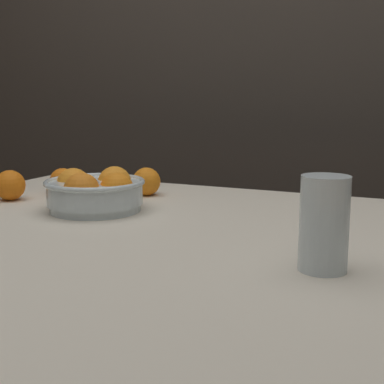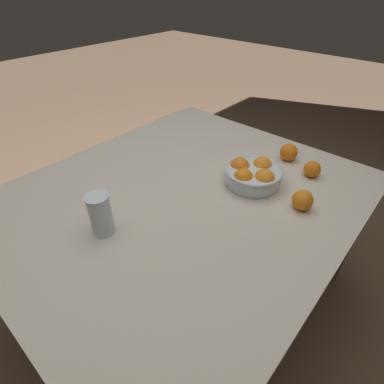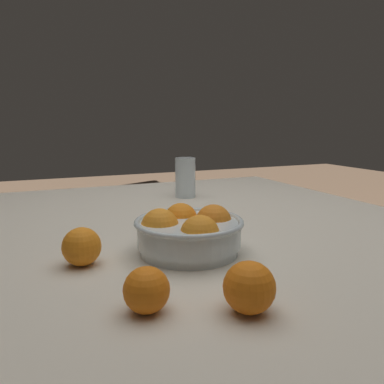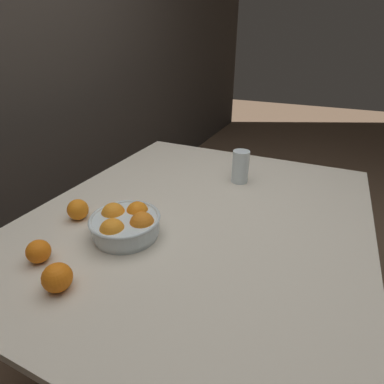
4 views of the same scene
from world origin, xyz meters
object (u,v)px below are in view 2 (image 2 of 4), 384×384
Objects in this scene: fruit_bowl at (253,174)px; orange_loose_aside at (289,152)px; orange_loose_near_bowl at (303,200)px; orange_loose_front at (312,169)px; juice_glass at (101,216)px.

fruit_bowl is 0.28m from orange_loose_aside.
orange_loose_near_bowl reaches higher than orange_loose_front.
juice_glass is 1.89× the size of orange_loose_aside.
fruit_bowl is at bearing -36.08° from orange_loose_front.
orange_loose_front is (-0.23, -0.06, -0.00)m from orange_loose_near_bowl.
orange_loose_near_bowl is at bearing 15.70° from orange_loose_front.
juice_glass is 0.88m from orange_loose_aside.
fruit_bowl is 1.58× the size of juice_glass.
fruit_bowl is 2.99× the size of orange_loose_aside.
fruit_bowl reaches higher than orange_loose_front.
juice_glass reaches higher than orange_loose_aside.
orange_loose_near_bowl is (-0.56, 0.45, -0.03)m from juice_glass.
orange_loose_front is at bearing 143.92° from fruit_bowl.
fruit_bowl is 0.22m from orange_loose_near_bowl.
orange_loose_front is (-0.22, 0.16, -0.01)m from fruit_bowl.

